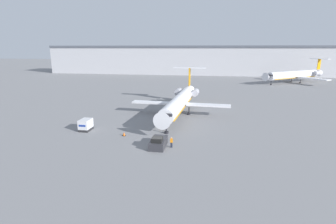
# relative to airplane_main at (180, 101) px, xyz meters

# --- Properties ---
(ground_plane) EXTENTS (600.00, 600.00, 0.00)m
(ground_plane) POSITION_rel_airplane_main_xyz_m (-1.04, -21.50, -3.40)
(ground_plane) COLOR slate
(terminal_building) EXTENTS (180.00, 16.80, 16.67)m
(terminal_building) POSITION_rel_airplane_main_xyz_m (-1.04, 98.50, 4.96)
(terminal_building) COLOR #B2B2B7
(terminal_building) RESTS_ON ground
(airplane_main) EXTENTS (23.56, 34.08, 10.13)m
(airplane_main) POSITION_rel_airplane_main_xyz_m (0.00, 0.00, 0.00)
(airplane_main) COLOR white
(airplane_main) RESTS_ON ground
(pushback_tug) EXTENTS (2.34, 4.83, 1.94)m
(pushback_tug) POSITION_rel_airplane_main_xyz_m (-0.96, -20.86, -2.67)
(pushback_tug) COLOR #2D2D33
(pushback_tug) RESTS_ON ground
(luggage_cart) EXTENTS (1.90, 2.84, 2.19)m
(luggage_cart) POSITION_rel_airplane_main_xyz_m (-16.59, -14.65, -2.31)
(luggage_cart) COLOR #232326
(luggage_cart) RESTS_ON ground
(worker_near_tug) EXTENTS (0.40, 0.25, 1.76)m
(worker_near_tug) POSITION_rel_airplane_main_xyz_m (1.16, -20.82, -2.48)
(worker_near_tug) COLOR #232838
(worker_near_tug) RESTS_ON ground
(traffic_cone_left) EXTENTS (0.62, 0.62, 0.69)m
(traffic_cone_left) POSITION_rel_airplane_main_xyz_m (-8.24, -16.55, -3.08)
(traffic_cone_left) COLOR black
(traffic_cone_left) RESTS_ON ground
(airplane_parked_far_left) EXTENTS (32.75, 27.15, 10.50)m
(airplane_parked_far_left) POSITION_rel_airplane_main_xyz_m (44.27, 66.47, 0.20)
(airplane_parked_far_left) COLOR white
(airplane_parked_far_left) RESTS_ON ground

